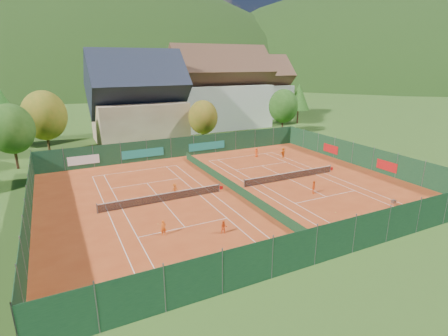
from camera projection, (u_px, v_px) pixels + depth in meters
ground at (232, 190)px, 39.24m from camera, size 600.00×600.00×0.00m
clay_pad at (232, 190)px, 39.23m from camera, size 40.00×32.00×0.01m
court_markings_left at (163, 202)px, 35.81m from camera, size 11.03×23.83×0.00m
court_markings_right at (290, 179)px, 42.64m from camera, size 11.03×23.83×0.00m
tennis_net_left at (164, 197)px, 35.73m from camera, size 13.30×0.10×1.02m
tennis_net_right at (291, 175)px, 42.56m from camera, size 13.30×0.10×1.02m
court_divider at (232, 185)px, 39.08m from camera, size 0.03×28.80×1.00m
fence_north at (180, 147)px, 52.29m from camera, size 40.00×0.10×3.00m
fence_south at (336, 240)px, 25.10m from camera, size 40.00×0.04×3.00m
fence_west at (28, 210)px, 30.25m from camera, size 0.04×32.00×3.00m
fence_east at (362, 156)px, 47.38m from camera, size 0.09×32.00×3.00m
chalet at (138, 104)px, 61.67m from camera, size 16.20×12.00×16.00m
hotel_block_a at (220, 93)px, 74.69m from camera, size 21.60×11.00×17.25m
hotel_block_b at (256, 91)px, 87.73m from camera, size 17.28×10.00×15.50m
tree_west_front at (11, 129)px, 45.37m from camera, size 5.72×5.72×8.69m
tree_west_mid at (44, 116)px, 52.01m from camera, size 6.44×6.44×9.78m
tree_west_back at (2, 107)px, 56.10m from camera, size 5.60×5.60×10.00m
tree_center at (203, 117)px, 59.23m from camera, size 5.01×5.01×7.60m
tree_east_front at (283, 106)px, 68.42m from camera, size 5.72×5.72×8.69m
tree_east_mid at (299, 97)px, 79.34m from camera, size 5.04×5.04×9.00m
tree_east_back at (251, 92)px, 82.57m from camera, size 7.15×7.15×10.86m
mountain_backdrop at (121, 135)px, 262.77m from camera, size 820.00×530.00×242.00m
ball_hopper at (394, 201)px, 34.48m from camera, size 0.34×0.34×0.80m
loose_ball_0 at (158, 224)px, 30.87m from camera, size 0.07×0.07×0.07m
loose_ball_1 at (336, 212)px, 33.25m from camera, size 0.07×0.07×0.07m
loose_ball_2 at (242, 180)px, 42.44m from camera, size 0.07×0.07×0.07m
loose_ball_3 at (163, 174)px, 44.54m from camera, size 0.07×0.07×0.07m
player_left_near at (164, 228)px, 28.75m from camera, size 0.51×0.35×1.35m
player_left_mid at (224, 227)px, 29.06m from camera, size 0.67×0.58×1.18m
player_left_far at (175, 189)px, 37.54m from camera, size 0.86×0.53×1.27m
player_right_near at (314, 187)px, 37.86m from camera, size 0.81×0.89×1.45m
player_right_far_a at (256, 152)px, 52.50m from camera, size 0.77×0.63×1.37m
player_right_far_b at (283, 152)px, 52.19m from camera, size 1.46×1.00×1.51m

